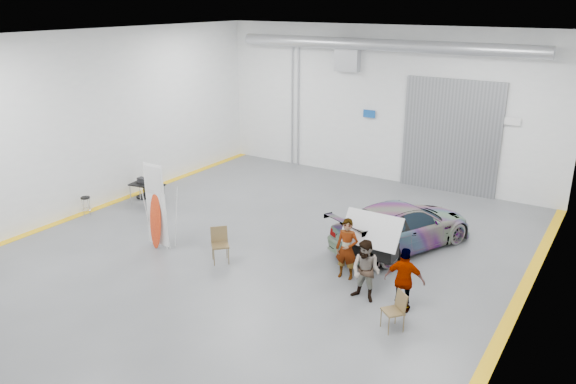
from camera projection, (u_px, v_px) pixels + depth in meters
The scene contains 13 objects.
ground at pixel (267, 248), 16.42m from camera, with size 16.00×16.00×0.00m, color #56595D.
room_shell at pixel (314, 99), 16.73m from camera, with size 14.02×16.18×6.01m.
sedan_car at pixel (402, 225), 16.32m from camera, with size 1.89×4.63×1.34m, color silver.
person_a at pixel (347, 249), 14.43m from camera, with size 0.60×0.39×1.64m, color #997753.
person_b at pixel (366, 271), 13.35m from camera, with size 0.76×0.58×1.55m, color #486285.
person_c at pixel (404, 280), 12.88m from camera, with size 0.92×0.38×1.59m, color #946031.
surfboard_display at pixel (156, 213), 16.10m from camera, with size 0.76×0.22×2.70m.
folding_chair_near at pixel (221, 252), 15.47m from camera, with size 0.64×0.73×0.97m.
folding_chair_far at pixel (393, 318), 12.31m from camera, with size 0.58×0.65×0.89m.
shop_stool at pixel (86, 206), 18.84m from camera, with size 0.32×0.32×0.63m.
work_table at pixel (146, 184), 19.66m from camera, with size 1.28×0.77×0.98m.
office_chair at pixel (145, 184), 20.48m from camera, with size 0.61×0.64×1.10m.
trunk_lid at pixel (374, 226), 14.44m from camera, with size 1.56×0.95×0.04m, color silver.
Camera 1 is at (8.55, -12.31, 6.93)m, focal length 35.00 mm.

